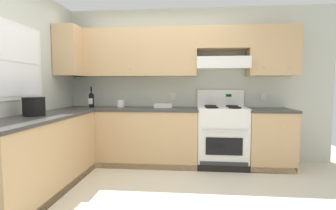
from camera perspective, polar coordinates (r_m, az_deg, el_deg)
ground_plane at (r=3.05m, az=-5.27°, el=-20.09°), size 7.04×7.04×0.00m
wall_back at (r=4.26m, az=3.73°, el=7.25°), size 4.68×0.57×2.55m
wall_left at (r=3.63m, az=-30.30°, el=5.05°), size 0.47×4.00×2.55m
counter_back_run at (r=4.08m, az=-1.23°, el=-7.13°), size 3.60×0.65×0.91m
counter_left_run at (r=3.34m, az=-27.13°, el=-10.14°), size 0.63×1.91×0.91m
stove at (r=4.09m, az=12.04°, el=-6.82°), size 0.76×0.62×1.20m
wine_bottle at (r=4.33m, az=-16.92°, el=1.25°), size 0.08×0.08×0.34m
bowl at (r=4.13m, az=-1.02°, el=-0.28°), size 0.29×0.20×0.06m
bucket at (r=3.35m, az=-28.03°, el=-0.21°), size 0.26×0.26×0.22m
paper_towel_roll at (r=4.25m, az=-10.65°, el=0.31°), size 0.12×0.12×0.12m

